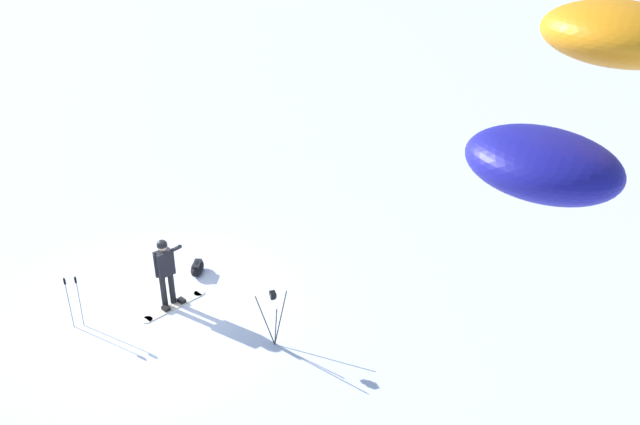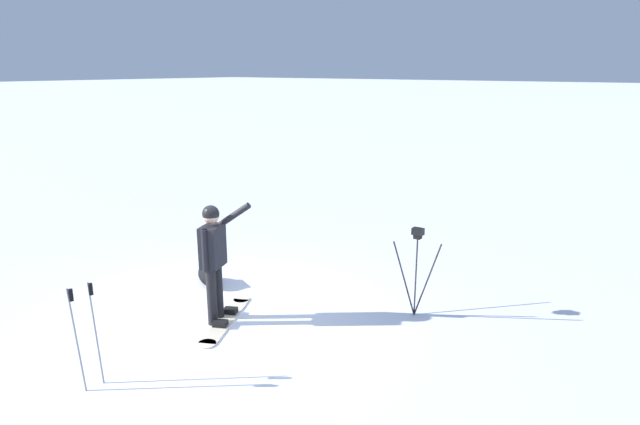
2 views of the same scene
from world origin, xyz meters
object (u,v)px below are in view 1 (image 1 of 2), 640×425
(snowboard, at_px, (174,306))
(snowboarder, at_px, (165,266))
(camera_tripod, at_px, (273,308))
(ski_poles, at_px, (73,295))
(gear_bag_large, at_px, (197,268))

(snowboard, bearing_deg, snowboarder, -50.72)
(snowboard, xyz_separation_m, camera_tripod, (-1.85, 2.18, 0.96))
(snowboarder, bearing_deg, ski_poles, 1.73)
(ski_poles, bearing_deg, snowboarder, -178.27)
(snowboarder, distance_m, camera_tripod, 2.99)
(snowboard, distance_m, gear_bag_large, 1.49)
(snowboard, distance_m, ski_poles, 2.29)
(snowboarder, height_order, camera_tripod, snowboarder)
(gear_bag_large, height_order, camera_tripod, camera_tripod)
(snowboard, height_order, gear_bag_large, gear_bag_large)
(snowboard, relative_size, gear_bag_large, 2.12)
(snowboard, relative_size, camera_tripod, 1.16)
(gear_bag_large, relative_size, camera_tripod, 0.55)
(snowboarder, height_order, gear_bag_large, snowboarder)
(ski_poles, bearing_deg, gear_bag_large, -157.85)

